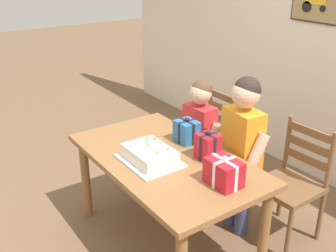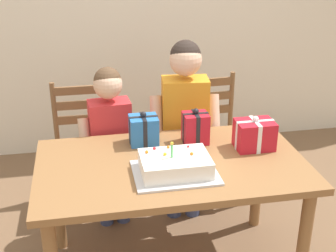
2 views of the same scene
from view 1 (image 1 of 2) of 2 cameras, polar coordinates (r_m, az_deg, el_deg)
ground_plane at (r=3.27m, az=-0.33°, el=-15.91°), size 20.00×20.00×0.00m
back_wall at (r=3.93m, az=22.38°, el=10.42°), size 6.40×0.11×2.60m
dining_table at (r=2.90m, az=-0.36°, el=-6.11°), size 1.49×0.85×0.74m
birthday_cake at (r=2.78m, az=-2.62°, el=-4.15°), size 0.44×0.34×0.19m
gift_box_red_large at (r=2.81m, az=5.67°, el=-2.94°), size 0.15×0.14×0.22m
gift_box_beside_cake at (r=2.52m, az=7.93°, el=-6.55°), size 0.22×0.17×0.20m
gift_box_corner_small at (r=3.05m, az=2.67°, el=-0.77°), size 0.17×0.15×0.20m
chair_left at (r=3.78m, az=5.99°, el=-1.83°), size 0.42×0.42×0.92m
chair_right at (r=3.21m, az=17.21°, el=-7.77°), size 0.43×0.43×0.92m
child_older at (r=3.02m, az=10.43°, el=-2.26°), size 0.48×0.28×1.28m
child_younger at (r=3.39m, az=4.47°, el=-0.69°), size 0.42×0.25×1.13m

